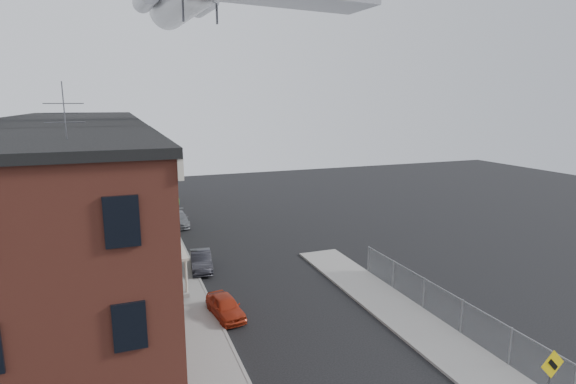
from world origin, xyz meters
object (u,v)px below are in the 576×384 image
street_tree (161,197)px  car_near (225,306)px  warning_sign (551,373)px  car_far (178,219)px  utility_pole (170,209)px  car_mid (201,261)px

street_tree → car_near: size_ratio=1.51×
warning_sign → car_near: 15.31m
warning_sign → car_far: bearing=106.1°
car_far → street_tree: bearing=-118.5°
warning_sign → utility_pole: bearing=120.5°
street_tree → car_near: (1.68, -16.78, -2.86)m
utility_pole → car_far: (2.00, 12.83, -4.03)m
street_tree → car_near: 17.11m
utility_pole → car_far: 13.60m
car_far → warning_sign: bearing=-72.5°
warning_sign → street_tree: (-10.87, 28.95, 1.57)m
utility_pole → car_mid: (2.00, 0.65, -4.03)m
warning_sign → car_mid: bearing=115.1°
car_far → utility_pole: bearing=-97.5°
car_near → street_tree: bearing=88.1°
street_tree → car_mid: street_tree is taller
warning_sign → car_far: warning_sign is taller
street_tree → car_mid: size_ratio=1.33×
car_far → car_near: bearing=-88.6°
car_near → car_far: (-0.01, 19.69, 0.05)m
warning_sign → car_mid: warning_sign is taller
warning_sign → car_near: bearing=127.1°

